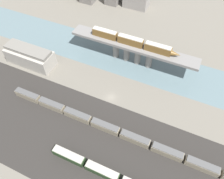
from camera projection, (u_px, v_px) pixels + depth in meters
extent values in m
plane|color=#666056|center=(111.00, 97.00, 101.00)|extent=(400.00, 400.00, 0.00)
cube|color=#282623|center=(86.00, 141.00, 87.37)|extent=(280.00, 42.00, 0.01)
cube|color=slate|center=(132.00, 61.00, 116.11)|extent=(320.00, 24.52, 0.01)
cube|color=slate|center=(133.00, 46.00, 108.15)|extent=(65.74, 7.79, 1.36)
cylinder|color=gray|center=(116.00, 49.00, 114.76)|extent=(3.17, 3.17, 9.50)
cylinder|color=gray|center=(127.00, 52.00, 113.19)|extent=(3.17, 3.17, 9.50)
cylinder|color=gray|center=(138.00, 56.00, 111.61)|extent=(3.17, 3.17, 9.50)
cylinder|color=gray|center=(149.00, 59.00, 110.04)|extent=(3.17, 3.17, 9.50)
cube|color=brown|center=(105.00, 34.00, 110.14)|extent=(12.88, 2.86, 3.66)
cube|color=#B7B2A3|center=(105.00, 30.00, 108.55)|extent=(12.37, 2.63, 0.40)
cube|color=brown|center=(130.00, 41.00, 106.58)|extent=(12.88, 2.86, 3.66)
cube|color=#B7B2A3|center=(131.00, 38.00, 104.99)|extent=(12.37, 2.63, 0.40)
cube|color=brown|center=(158.00, 49.00, 103.02)|extent=(12.88, 2.86, 3.66)
cube|color=#B7B2A3|center=(159.00, 45.00, 101.43)|extent=(12.37, 2.63, 0.40)
cone|color=brown|center=(176.00, 54.00, 100.93)|extent=(4.51, 2.57, 2.57)
cube|color=#23381E|center=(69.00, 156.00, 82.00)|extent=(12.86, 3.02, 3.10)
cube|color=#9E998E|center=(68.00, 154.00, 80.63)|extent=(12.35, 2.78, 0.40)
cube|color=#23381E|center=(102.00, 171.00, 78.41)|extent=(12.86, 3.02, 3.10)
cube|color=#9E998E|center=(102.00, 170.00, 77.04)|extent=(12.35, 2.78, 0.40)
cube|color=gray|center=(28.00, 95.00, 99.75)|extent=(12.16, 2.87, 3.09)
cube|color=#4C4C4C|center=(27.00, 93.00, 98.38)|extent=(11.67, 2.64, 0.40)
cube|color=gray|center=(52.00, 105.00, 96.40)|extent=(12.16, 2.87, 3.09)
cube|color=#4C4C4C|center=(51.00, 103.00, 95.03)|extent=(11.67, 2.64, 0.40)
cube|color=gray|center=(78.00, 116.00, 93.04)|extent=(12.16, 2.87, 3.09)
cube|color=#4C4C4C|center=(77.00, 113.00, 91.68)|extent=(11.67, 2.64, 0.40)
cube|color=gray|center=(105.00, 127.00, 89.69)|extent=(12.16, 2.87, 3.09)
cube|color=#4C4C4C|center=(105.00, 125.00, 88.33)|extent=(11.67, 2.64, 0.40)
cube|color=gray|center=(135.00, 139.00, 86.34)|extent=(12.16, 2.87, 3.09)
cube|color=#4C4C4C|center=(135.00, 137.00, 84.97)|extent=(11.67, 2.64, 0.40)
cube|color=gray|center=(167.00, 152.00, 82.99)|extent=(12.16, 2.87, 3.09)
cube|color=#4C4C4C|center=(168.00, 150.00, 81.62)|extent=(11.67, 2.64, 0.40)
cube|color=gray|center=(202.00, 166.00, 79.63)|extent=(12.16, 2.87, 3.09)
cube|color=#4C4C4C|center=(203.00, 164.00, 78.27)|extent=(11.67, 2.64, 0.40)
cube|color=#9E998E|center=(30.00, 57.00, 112.18)|extent=(24.83, 10.19, 7.95)
cube|color=slate|center=(28.00, 50.00, 108.39)|extent=(24.33, 7.13, 1.75)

